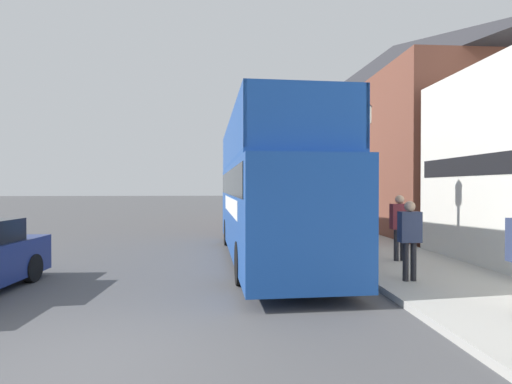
{
  "coord_description": "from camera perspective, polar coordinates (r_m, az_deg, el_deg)",
  "views": [
    {
      "loc": [
        1.76,
        -4.98,
        2.23
      ],
      "look_at": [
        2.6,
        6.42,
        2.08
      ],
      "focal_mm": 28.0,
      "sensor_mm": 36.0,
      "label": 1
    }
  ],
  "objects": [
    {
      "name": "lamp_post_second",
      "position": [
        18.66,
        7.87,
        3.89
      ],
      "size": [
        0.35,
        0.35,
        4.48
      ],
      "color": "black",
      "rests_on": "sidewalk"
    },
    {
      "name": "lamp_post_nearest",
      "position": [
        11.3,
        15.34,
        5.89
      ],
      "size": [
        0.35,
        0.35,
        4.48
      ],
      "color": "black",
      "rests_on": "sidewalk"
    },
    {
      "name": "sidewalk",
      "position": [
        23.6,
        7.88,
        -4.49
      ],
      "size": [
        3.38,
        108.0,
        0.14
      ],
      "color": "#ADAAA3",
      "rests_on": "ground_plane"
    },
    {
      "name": "pedestrian_second",
      "position": [
        9.51,
        21.1,
        -5.46
      ],
      "size": [
        0.46,
        0.26,
        1.77
      ],
      "color": "#232328",
      "rests_on": "sidewalk"
    },
    {
      "name": "pedestrian_third",
      "position": [
        11.96,
        19.83,
        -3.95
      ],
      "size": [
        0.49,
        0.27,
        1.85
      ],
      "color": "#232328",
      "rests_on": "sidewalk"
    },
    {
      "name": "brick_terrace_rear",
      "position": [
        24.68,
        18.93,
        7.63
      ],
      "size": [
        6.0,
        17.67,
        10.39
      ],
      "color": "brown",
      "rests_on": "ground_plane"
    },
    {
      "name": "tour_bus",
      "position": [
        12.28,
        1.74,
        -0.99
      ],
      "size": [
        2.9,
        10.42,
        4.2
      ],
      "rotation": [
        0.0,
        0.0,
        0.05
      ],
      "color": "#19479E",
      "rests_on": "ground_plane"
    },
    {
      "name": "parked_car_ahead_of_bus",
      "position": [
        21.03,
        1.43,
        -3.55
      ],
      "size": [
        1.97,
        4.29,
        1.37
      ],
      "rotation": [
        0.0,
        0.0,
        -0.02
      ],
      "color": "maroon",
      "rests_on": "ground_plane"
    },
    {
      "name": "ground_plane",
      "position": [
        26.14,
        -8.05,
        -4.13
      ],
      "size": [
        144.0,
        144.0,
        0.0
      ],
      "primitive_type": "plane",
      "color": "#4C4C4F"
    }
  ]
}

